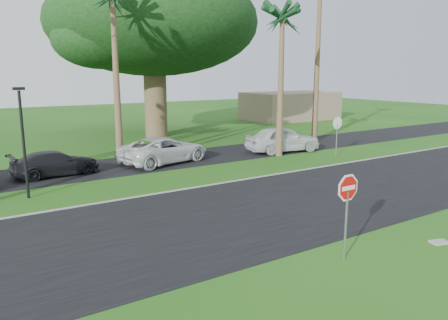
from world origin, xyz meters
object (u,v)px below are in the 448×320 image
(stop_sign_far, at_px, (337,128))
(car_minivan, at_px, (164,150))
(stop_sign_near, at_px, (347,199))
(car_pickup, at_px, (283,139))
(car_dark, at_px, (55,164))

(stop_sign_far, bearing_deg, car_minivan, -21.49)
(stop_sign_near, xyz_separation_m, car_pickup, (9.57, 13.92, -0.93))
(stop_sign_near, height_order, car_dark, stop_sign_near)
(stop_sign_near, distance_m, car_pickup, 16.92)
(stop_sign_far, distance_m, car_dark, 16.64)
(stop_sign_near, bearing_deg, car_dark, 106.97)
(stop_sign_far, height_order, car_pickup, stop_sign_far)
(stop_sign_far, height_order, car_dark, stop_sign_far)
(stop_sign_far, xyz_separation_m, car_pickup, (-1.93, 2.92, -0.93))
(car_dark, distance_m, car_pickup, 14.21)
(stop_sign_far, distance_m, car_minivan, 10.85)
(car_minivan, distance_m, car_pickup, 8.19)
(car_dark, height_order, car_pickup, car_pickup)
(stop_sign_far, xyz_separation_m, car_dark, (-16.10, 4.07, -1.14))
(car_dark, xyz_separation_m, car_minivan, (6.05, -0.11, 0.13))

